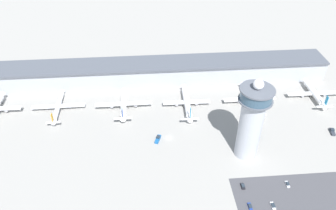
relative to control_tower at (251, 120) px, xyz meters
The scene contains 17 objects.
ground_plane 56.42m from the control_tower, 159.28° to the left, with size 1000.00×1000.00×0.00m, color gray.
terminal_building 100.71m from the control_tower, 117.91° to the left, with size 266.36×25.00×17.42m.
control_tower is the anchor object (origin of this frame).
parking_lot_surface 50.59m from the control_tower, 66.36° to the right, with size 64.00×40.00×0.01m, color #424247.
airplane_gate_bravo 136.81m from the control_tower, 156.47° to the left, with size 38.41×39.13×10.95m.
airplane_gate_charlie 94.74m from the control_tower, 145.97° to the left, with size 41.22×36.36×13.93m.
airplane_gate_delta 62.98m from the control_tower, 120.97° to the left, with size 34.91×41.85×13.56m.
airplane_gate_echo 58.47m from the control_tower, 71.21° to the left, with size 39.66×41.70×12.35m.
airplane_gate_foxtrot 89.96m from the control_tower, 38.49° to the left, with size 40.91×36.40×13.13m.
service_truck_catering 59.79m from the control_tower, 71.91° to the left, with size 4.26×6.22×2.44m.
service_truck_fuel 69.96m from the control_tower, 12.55° to the left, with size 3.78×7.30×2.66m.
service_truck_baggage 32.13m from the control_tower, 51.37° to the left, with size 4.43×8.68×2.75m.
service_truck_water 61.60m from the control_tower, 162.94° to the left, with size 4.77×7.93×2.67m.
car_maroon_suv 47.82m from the control_tower, 84.06° to the right, with size 1.99×4.81×1.59m.
car_black_suv 37.65m from the control_tower, 107.88° to the right, with size 1.91×4.14×1.58m.
car_green_van 41.00m from the control_tower, 56.87° to the right, with size 1.75×4.28×1.40m.
car_white_wagon 47.83m from the control_tower, 101.59° to the right, with size 1.74×4.52×1.49m.
Camera 1 is at (-13.18, -158.13, 146.70)m, focal length 35.00 mm.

